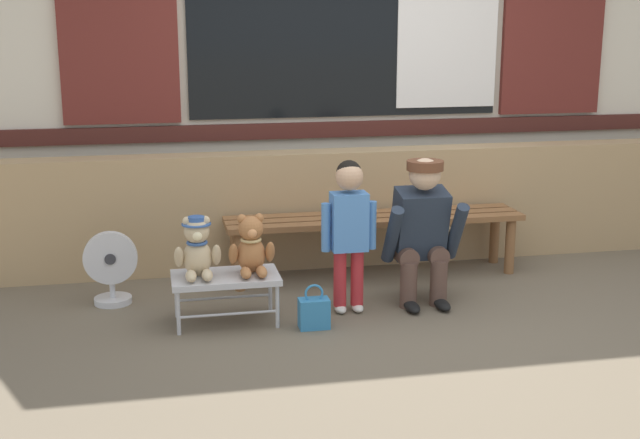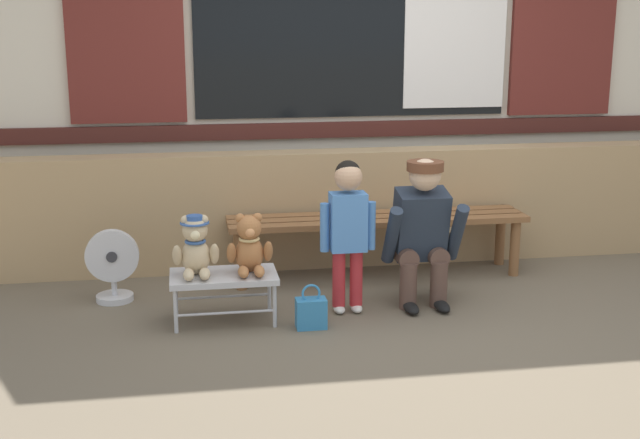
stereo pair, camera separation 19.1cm
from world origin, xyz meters
name	(u,v)px [view 2 (the right image)]	position (x,y,z in m)	size (l,w,h in m)	color
ground_plane	(413,330)	(0.00, 0.00, 0.00)	(60.00, 60.00, 0.00)	brown
brick_low_wall	(363,207)	(0.00, 1.43, 0.42)	(6.29, 0.25, 0.85)	tan
shop_facade	(351,20)	(0.00, 1.94, 1.78)	(6.42, 0.26, 3.54)	beige
wooden_bench_long	(377,225)	(0.03, 1.06, 0.37)	(2.10, 0.40, 0.44)	brown
small_display_bench	(224,279)	(-1.09, 0.33, 0.27)	(0.64, 0.36, 0.30)	#BCBCC1
teddy_bear_with_hat	(196,247)	(-1.25, 0.33, 0.47)	(0.28, 0.27, 0.36)	#CCB289
teddy_bear_plain	(250,246)	(-0.93, 0.33, 0.46)	(0.28, 0.26, 0.36)	#A86B3D
child_standing	(348,220)	(-0.32, 0.38, 0.59)	(0.35, 0.18, 0.96)	#B7282D
adult_crouching	(423,231)	(0.18, 0.45, 0.48)	(0.50, 0.49, 0.95)	brown
handbag_on_ground	(311,312)	(-0.59, 0.13, 0.10)	(0.18, 0.11, 0.27)	teal
floor_fan	(113,266)	(-1.78, 0.81, 0.24)	(0.34, 0.24, 0.48)	silver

